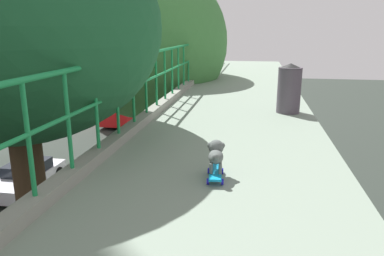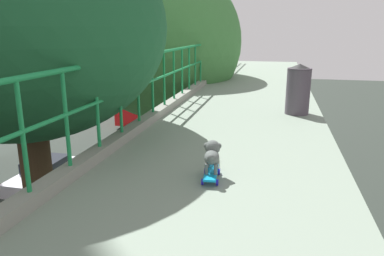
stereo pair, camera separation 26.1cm
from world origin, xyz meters
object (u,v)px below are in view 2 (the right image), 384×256
car_black_fifth (59,229)px  small_dog (212,153)px  toy_skateboard (211,174)px  car_white_sixth (45,173)px  litter_bin (298,89)px  city_bus (151,94)px

car_black_fifth → small_dog: size_ratio=11.26×
toy_skateboard → small_dog: 0.22m
car_white_sixth → litter_bin: 14.92m
toy_skateboard → car_white_sixth: bearing=132.4°
car_white_sixth → city_bus: city_bus is taller
car_white_sixth → car_black_fifth: bearing=-51.3°
car_black_fifth → small_dog: (6.72, -6.73, 5.64)m
small_dog → litter_bin: bearing=73.4°
toy_skateboard → city_bus: bearing=110.7°
small_dog → car_black_fifth: bearing=134.9°
car_black_fifth → toy_skateboard: 11.00m
car_white_sixth → city_bus: bearing=90.1°
car_white_sixth → small_dog: size_ratio=11.00×
toy_skateboard → litter_bin: bearing=73.8°
car_black_fifth → litter_bin: size_ratio=4.66×
city_bus → toy_skateboard: bearing=-69.3°
toy_skateboard → small_dog: (-0.00, 0.07, 0.21)m
small_dog → toy_skateboard: bearing=-86.4°
car_white_sixth → litter_bin: (11.35, -7.75, 5.80)m
car_white_sixth → toy_skateboard: size_ratio=9.09×
car_black_fifth → toy_skateboard: toy_skateboard is taller
city_bus → toy_skateboard: toy_skateboard is taller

